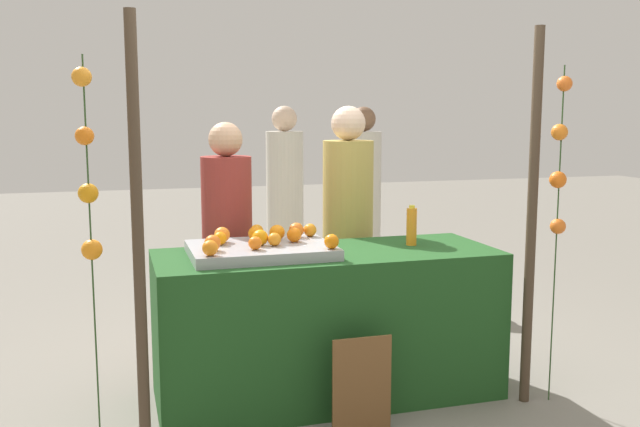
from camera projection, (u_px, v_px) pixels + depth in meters
ground_plane at (327, 394)px, 4.09m from camera, size 24.00×24.00×0.00m
stall_counter at (327, 324)px, 4.03m from camera, size 1.96×0.75×0.85m
orange_tray at (261, 250)px, 3.86m from camera, size 0.78×0.57×0.06m
orange_0 at (310, 230)px, 4.12m from camera, size 0.08×0.08×0.08m
orange_1 at (210, 248)px, 3.55m from camera, size 0.08×0.08×0.08m
orange_2 at (296, 230)px, 4.08m from camera, size 0.09×0.09×0.09m
orange_3 at (332, 241)px, 3.74m from camera, size 0.08×0.08×0.08m
orange_4 at (274, 239)px, 3.82m from camera, size 0.07×0.07×0.07m
orange_5 at (255, 243)px, 3.71m from camera, size 0.07×0.07×0.07m
orange_6 at (220, 238)px, 3.84m from camera, size 0.07×0.07×0.07m
orange_7 at (257, 231)px, 4.08m from camera, size 0.08×0.08×0.08m
orange_8 at (277, 232)px, 3.99m from camera, size 0.09×0.09×0.09m
orange_9 at (212, 243)px, 3.67m from camera, size 0.09×0.09×0.09m
orange_10 at (294, 235)px, 3.93m from camera, size 0.08×0.08×0.08m
orange_11 at (260, 238)px, 3.83m from camera, size 0.09×0.09×0.09m
orange_12 at (255, 233)px, 3.98m from camera, size 0.08×0.08×0.08m
orange_13 at (222, 235)px, 3.92m from camera, size 0.09×0.09×0.09m
juice_bottle at (412, 226)px, 4.16m from camera, size 0.06×0.06×0.24m
chalkboard_sign at (361, 386)px, 3.56m from camera, size 0.32×0.03×0.53m
vendor_left at (228, 256)px, 4.43m from camera, size 0.32×0.32×1.59m
vendor_right at (348, 241)px, 4.69m from camera, size 0.34×0.34×1.69m
crowd_person_0 at (285, 206)px, 6.43m from camera, size 0.34×0.34×1.71m
crowd_person_1 at (363, 204)px, 6.56m from camera, size 0.34×0.34×1.71m
canopy_post_left at (138, 239)px, 3.25m from camera, size 0.06×0.06×2.10m
canopy_post_right at (532, 220)px, 3.85m from camera, size 0.06×0.06×2.10m
garland_strand_left at (87, 176)px, 3.15m from camera, size 0.10×0.10×1.90m
garland_strand_right at (560, 162)px, 3.82m from camera, size 0.10×0.09×1.90m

